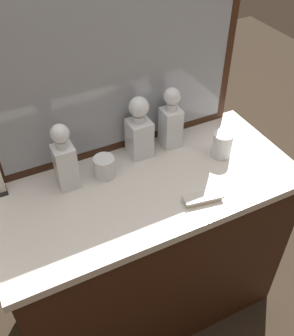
{
  "coord_description": "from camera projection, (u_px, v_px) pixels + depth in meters",
  "views": [
    {
      "loc": [
        -0.48,
        -0.96,
        1.88
      ],
      "look_at": [
        0.0,
        0.0,
        0.93
      ],
      "focal_mm": 41.91,
      "sensor_mm": 36.0,
      "label": 1
    }
  ],
  "objects": [
    {
      "name": "crystal_decanter_left",
      "position": [
        139.0,
        133.0,
        1.56
      ],
      "size": [
        0.09,
        0.09,
        0.27
      ],
      "color": "white",
      "rests_on": "dresser"
    },
    {
      "name": "crystal_tumbler_front",
      "position": [
        222.0,
        146.0,
        1.59
      ],
      "size": [
        0.08,
        0.08,
        0.11
      ],
      "color": "white",
      "rests_on": "dresser"
    },
    {
      "name": "crystal_tumbler_far_right",
      "position": [
        105.0,
        168.0,
        1.5
      ],
      "size": [
        0.08,
        0.08,
        0.08
      ],
      "color": "white",
      "rests_on": "dresser"
    },
    {
      "name": "ground_plane",
      "position": [
        147.0,
        301.0,
        2.05
      ],
      "size": [
        6.0,
        6.0,
        0.0
      ],
      "primitive_type": "plane",
      "color": "#2D2319"
    },
    {
      "name": "silver_brush_left",
      "position": [
        203.0,
        198.0,
        1.42
      ],
      "size": [
        0.15,
        0.07,
        0.02
      ],
      "color": "#B7A88C",
      "rests_on": "dresser"
    },
    {
      "name": "dresser",
      "position": [
        147.0,
        251.0,
        1.77
      ],
      "size": [
        1.19,
        0.54,
        0.85
      ],
      "color": "#381E11",
      "rests_on": "ground_plane"
    },
    {
      "name": "dresser_mirror",
      "position": [
        116.0,
        70.0,
        1.43
      ],
      "size": [
        1.03,
        0.03,
        0.71
      ],
      "color": "#381E11",
      "rests_on": "dresser"
    },
    {
      "name": "crystal_decanter_right",
      "position": [
        65.0,
        163.0,
        1.41
      ],
      "size": [
        0.08,
        0.08,
        0.27
      ],
      "color": "white",
      "rests_on": "dresser"
    },
    {
      "name": "crystal_decanter_center",
      "position": [
        171.0,
        123.0,
        1.6
      ],
      "size": [
        0.08,
        0.08,
        0.27
      ],
      "color": "white",
      "rests_on": "dresser"
    }
  ]
}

